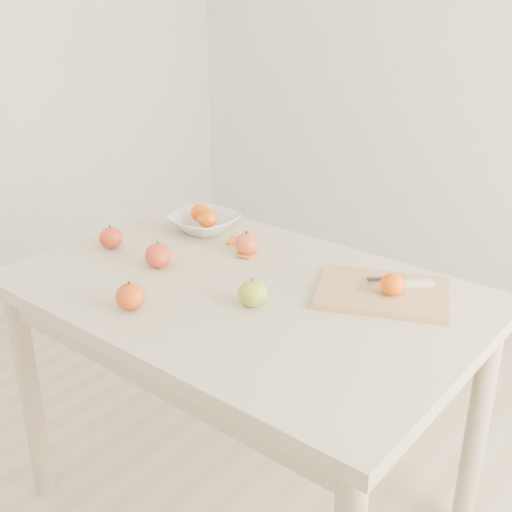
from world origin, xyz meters
The scene contains 15 objects.
ground centered at (0.00, 0.00, 0.00)m, with size 3.50×3.50×0.00m, color #C6B293.
table centered at (0.00, 0.00, 0.65)m, with size 1.20×0.80×0.75m.
cutting_board centered at (0.30, 0.18, 0.76)m, with size 0.32×0.24×0.02m, color tan.
board_tangerine centered at (0.33, 0.17, 0.80)m, with size 0.06×0.06×0.05m, color #E93F08.
fruit_bowl centered at (-0.36, 0.23, 0.78)m, with size 0.21×0.21×0.05m, color white.
bowl_tangerine_near centered at (-0.38, 0.24, 0.80)m, with size 0.06×0.06×0.06m, color #E44508.
bowl_tangerine_far centered at (-0.33, 0.22, 0.80)m, with size 0.06×0.06×0.06m, color orange.
orange_peel_a centered at (-0.21, 0.21, 0.75)m, with size 0.06×0.04×0.00m, color #D7580F.
orange_peel_b centered at (-0.12, 0.15, 0.75)m, with size 0.04×0.04×0.00m, color orange.
paring_knife centered at (0.35, 0.25, 0.78)m, with size 0.15×0.10×0.01m.
apple_green centered at (0.08, -0.06, 0.78)m, with size 0.07×0.07×0.07m, color #638D12.
apple_red_d centered at (-0.48, -0.04, 0.78)m, with size 0.07×0.07×0.06m, color maroon.
apple_red_a centered at (-0.13, 0.17, 0.78)m, with size 0.07×0.07×0.06m, color maroon.
apple_red_c centered at (-0.14, -0.26, 0.78)m, with size 0.07×0.07×0.06m, color #A21B0B.
apple_red_b centered at (-0.26, -0.05, 0.78)m, with size 0.08×0.08×0.07m, color maroon.
Camera 1 is at (0.97, -1.14, 1.48)m, focal length 45.00 mm.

